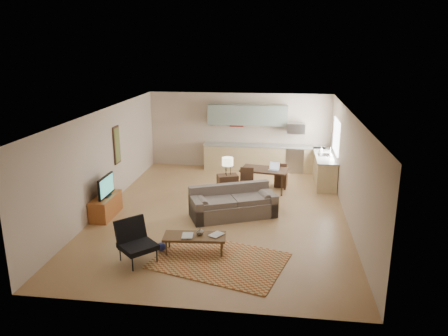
# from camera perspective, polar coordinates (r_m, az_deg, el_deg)

# --- Properties ---
(room) EXTENTS (9.00, 9.00, 9.00)m
(room) POSITION_cam_1_polar(r_m,az_deg,el_deg) (11.42, -0.20, 0.55)
(room) COLOR #9C7348
(room) RESTS_ON ground
(kitchen_counter_back) EXTENTS (4.26, 0.64, 0.92)m
(kitchen_counter_back) POSITION_cam_1_polar(r_m,az_deg,el_deg) (15.60, 5.16, 1.36)
(kitchen_counter_back) COLOR tan
(kitchen_counter_back) RESTS_ON ground
(kitchen_counter_right) EXTENTS (0.64, 2.26, 0.92)m
(kitchen_counter_right) POSITION_cam_1_polar(r_m,az_deg,el_deg) (14.52, 12.97, -0.11)
(kitchen_counter_right) COLOR tan
(kitchen_counter_right) RESTS_ON ground
(kitchen_range) EXTENTS (0.62, 0.62, 0.90)m
(kitchen_range) POSITION_cam_1_polar(r_m,az_deg,el_deg) (15.60, 9.20, 1.18)
(kitchen_range) COLOR #A5A8AD
(kitchen_range) RESTS_ON ground
(kitchen_microwave) EXTENTS (0.62, 0.40, 0.35)m
(kitchen_microwave) POSITION_cam_1_polar(r_m,az_deg,el_deg) (15.38, 9.38, 5.16)
(kitchen_microwave) COLOR #A5A8AD
(kitchen_microwave) RESTS_ON room
(upper_cabinets) EXTENTS (2.80, 0.34, 0.70)m
(upper_cabinets) POSITION_cam_1_polar(r_m,az_deg,el_deg) (15.47, 3.09, 6.92)
(upper_cabinets) COLOR gray
(upper_cabinets) RESTS_ON room
(window_right) EXTENTS (0.02, 1.40, 1.05)m
(window_right) POSITION_cam_1_polar(r_m,az_deg,el_deg) (14.30, 14.44, 4.04)
(window_right) COLOR white
(window_right) RESTS_ON room
(wall_art_left) EXTENTS (0.06, 0.42, 1.10)m
(wall_art_left) POSITION_cam_1_polar(r_m,az_deg,el_deg) (13.02, -13.81, 2.93)
(wall_art_left) COLOR olive
(wall_art_left) RESTS_ON room
(triptych) EXTENTS (1.70, 0.04, 0.50)m
(triptych) POSITION_cam_1_polar(r_m,az_deg,el_deg) (15.68, 1.65, 6.32)
(triptych) COLOR beige
(triptych) RESTS_ON room
(rug) EXTENTS (3.05, 2.49, 0.02)m
(rug) POSITION_cam_1_polar(r_m,az_deg,el_deg) (9.35, -0.63, -11.99)
(rug) COLOR #954723
(rug) RESTS_ON floor
(sofa) EXTENTS (2.50, 1.83, 0.80)m
(sofa) POSITION_cam_1_polar(r_m,az_deg,el_deg) (11.42, 1.20, -4.48)
(sofa) COLOR #665A52
(sofa) RESTS_ON floor
(coffee_table) EXTENTS (1.39, 0.65, 0.41)m
(coffee_table) POSITION_cam_1_polar(r_m,az_deg,el_deg) (9.62, -3.84, -9.87)
(coffee_table) COLOR #493119
(coffee_table) RESTS_ON floor
(book_a) EXTENTS (0.31, 0.37, 0.03)m
(book_a) POSITION_cam_1_polar(r_m,az_deg,el_deg) (9.51, -5.52, -8.80)
(book_a) COLOR maroon
(book_a) RESTS_ON coffee_table
(book_b) EXTENTS (0.52, 0.53, 0.02)m
(book_b) POSITION_cam_1_polar(r_m,az_deg,el_deg) (9.59, -1.54, -8.52)
(book_b) COLOR navy
(book_b) RESTS_ON coffee_table
(vase) EXTENTS (0.22, 0.22, 0.17)m
(vase) POSITION_cam_1_polar(r_m,az_deg,el_deg) (9.54, -3.19, -8.23)
(vase) COLOR black
(vase) RESTS_ON coffee_table
(armchair) EXTENTS (1.10, 1.10, 0.89)m
(armchair) POSITION_cam_1_polar(r_m,az_deg,el_deg) (9.30, -11.21, -9.50)
(armchair) COLOR black
(armchair) RESTS_ON floor
(tv_credenza) EXTENTS (0.46, 1.20, 0.55)m
(tv_credenza) POSITION_cam_1_polar(r_m,az_deg,el_deg) (11.90, -15.18, -4.82)
(tv_credenza) COLOR brown
(tv_credenza) RESTS_ON floor
(tv) EXTENTS (0.09, 0.92, 0.55)m
(tv) POSITION_cam_1_polar(r_m,az_deg,el_deg) (11.70, -15.17, -2.30)
(tv) COLOR black
(tv) RESTS_ON tv_credenza
(console_table) EXTENTS (0.68, 0.57, 0.68)m
(console_table) POSITION_cam_1_polar(r_m,az_deg,el_deg) (12.87, 0.47, -2.35)
(console_table) COLOR #342217
(console_table) RESTS_ON floor
(table_lamp) EXTENTS (0.39, 0.39, 0.54)m
(table_lamp) POSITION_cam_1_polar(r_m,az_deg,el_deg) (12.69, 0.47, 0.26)
(table_lamp) COLOR beige
(table_lamp) RESTS_ON console_table
(dining_table) EXTENTS (1.51, 1.02, 0.71)m
(dining_table) POSITION_cam_1_polar(r_m,az_deg,el_deg) (13.44, 5.26, -1.55)
(dining_table) COLOR #342217
(dining_table) RESTS_ON floor
(dining_chair_near) EXTENTS (0.42, 0.44, 0.83)m
(dining_chair_near) POSITION_cam_1_polar(r_m,az_deg,el_deg) (12.95, 2.88, -1.90)
(dining_chair_near) COLOR #342217
(dining_chair_near) RESTS_ON floor
(dining_chair_far) EXTENTS (0.43, 0.45, 0.80)m
(dining_chair_far) POSITION_cam_1_polar(r_m,az_deg,el_deg) (13.91, 7.47, -0.80)
(dining_chair_far) COLOR #342217
(dining_chair_far) RESTS_ON floor
(laptop) EXTENTS (0.35, 0.30, 0.22)m
(laptop) POSITION_cam_1_polar(r_m,az_deg,el_deg) (13.21, 6.50, 0.20)
(laptop) COLOR #A5A8AD
(laptop) RESTS_ON dining_table
(soap_bottle) EXTENTS (0.13, 0.13, 0.19)m
(soap_bottle) POSITION_cam_1_polar(r_m,az_deg,el_deg) (14.75, 12.59, 2.39)
(soap_bottle) COLOR beige
(soap_bottle) RESTS_ON kitchen_counter_right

